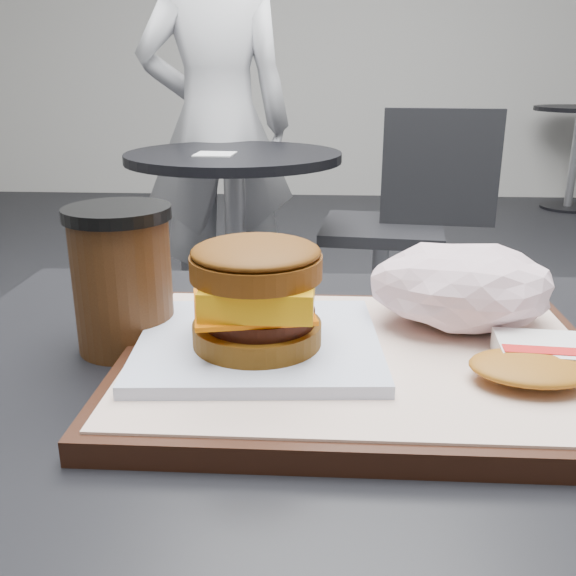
# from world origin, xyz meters

# --- Properties ---
(serving_tray) EXTENTS (0.38, 0.28, 0.02)m
(serving_tray) POSITION_xyz_m (-0.02, 0.03, 0.78)
(serving_tray) COLOR black
(serving_tray) RESTS_ON customer_table
(breakfast_sandwich) EXTENTS (0.20, 0.18, 0.09)m
(breakfast_sandwich) POSITION_xyz_m (-0.10, 0.02, 0.83)
(breakfast_sandwich) COLOR white
(breakfast_sandwich) RESTS_ON serving_tray
(hash_brown) EXTENTS (0.12, 0.09, 0.02)m
(hash_brown) POSITION_xyz_m (0.11, -0.00, 0.80)
(hash_brown) COLOR white
(hash_brown) RESTS_ON serving_tray
(crumpled_wrapper) EXTENTS (0.16, 0.12, 0.07)m
(crumpled_wrapper) POSITION_xyz_m (0.07, 0.10, 0.82)
(crumpled_wrapper) COLOR white
(crumpled_wrapper) RESTS_ON serving_tray
(coffee_cup) EXTENTS (0.09, 0.09, 0.13)m
(coffee_cup) POSITION_xyz_m (-0.23, 0.07, 0.84)
(coffee_cup) COLOR #40220F
(coffee_cup) RESTS_ON customer_table
(neighbor_table) EXTENTS (0.70, 0.70, 0.75)m
(neighbor_table) POSITION_xyz_m (-0.35, 1.65, 0.55)
(neighbor_table) COLOR black
(neighbor_table) RESTS_ON ground
(napkin) EXTENTS (0.13, 0.13, 0.00)m
(napkin) POSITION_xyz_m (-0.40, 1.58, 0.75)
(napkin) COLOR white
(napkin) RESTS_ON neighbor_table
(neighbor_chair) EXTENTS (0.62, 0.46, 0.88)m
(neighbor_chair) POSITION_xyz_m (0.22, 1.82, 0.51)
(neighbor_chair) COLOR #9E9EA3
(neighbor_chair) RESTS_ON ground
(patron) EXTENTS (0.64, 0.48, 1.60)m
(patron) POSITION_xyz_m (-0.47, 2.06, 0.80)
(patron) COLOR silver
(patron) RESTS_ON ground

